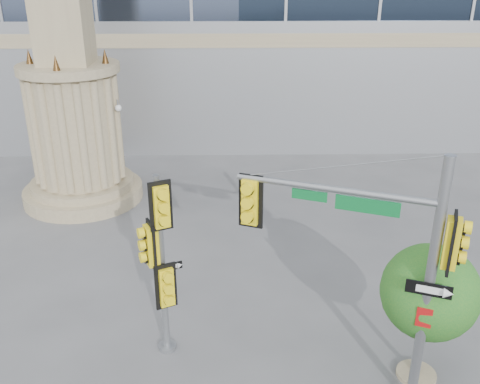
{
  "coord_description": "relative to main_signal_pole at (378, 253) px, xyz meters",
  "views": [
    {
      "loc": [
        -0.46,
        -9.79,
        8.34
      ],
      "look_at": [
        -0.2,
        2.0,
        3.24
      ],
      "focal_mm": 40.0,
      "sensor_mm": 36.0,
      "label": 1
    }
  ],
  "objects": [
    {
      "name": "secondary_signal_pole",
      "position": [
        -4.26,
        1.31,
        -0.77
      ],
      "size": [
        0.83,
        0.6,
        4.38
      ],
      "rotation": [
        0.0,
        0.0,
        0.43
      ],
      "color": "slate",
      "rests_on": "ground"
    },
    {
      "name": "monument",
      "position": [
        -8.32,
        10.14,
        2.18
      ],
      "size": [
        4.4,
        4.4,
        16.6
      ],
      "color": "gray",
      "rests_on": "ground"
    },
    {
      "name": "street_tree",
      "position": [
        1.32,
        0.41,
        -1.25
      ],
      "size": [
        2.04,
        1.99,
        3.17
      ],
      "color": "gray",
      "rests_on": "ground"
    },
    {
      "name": "ground",
      "position": [
        -2.32,
        1.14,
        -3.34
      ],
      "size": [
        120.0,
        120.0,
        0.0
      ],
      "primitive_type": "plane",
      "color": "#545456",
      "rests_on": "ground"
    },
    {
      "name": "main_signal_pole",
      "position": [
        0.0,
        0.0,
        0.0
      ],
      "size": [
        3.97,
        1.87,
        5.39
      ],
      "rotation": [
        0.0,
        0.0,
        -0.38
      ],
      "color": "slate",
      "rests_on": "ground"
    }
  ]
}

